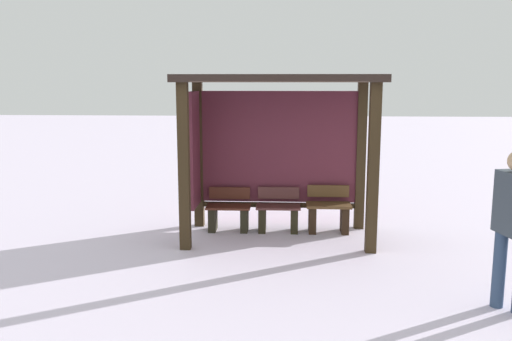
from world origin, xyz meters
The scene contains 5 objects.
ground_plane centered at (0.00, 0.00, 0.00)m, with size 60.00×60.00×0.00m, color white.
bus_shelter centered at (-0.11, 0.22, 1.86)m, with size 3.11×1.66×2.60m.
bench_left_inside centered at (-0.84, 0.38, 0.29)m, with size 0.74×0.41×0.71m.
bench_center_inside centered at (0.00, 0.38, 0.30)m, with size 0.74×0.41×0.73m.
bench_right_inside centered at (0.84, 0.38, 0.33)m, with size 0.74×0.40×0.77m.
Camera 1 is at (0.12, -8.33, 2.51)m, focal length 37.45 mm.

